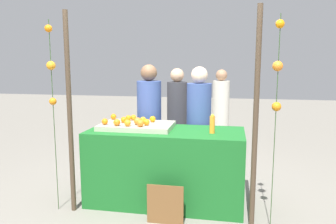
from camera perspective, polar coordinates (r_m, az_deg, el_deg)
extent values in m
plane|color=gray|center=(4.29, -0.39, -15.19)|extent=(24.00, 24.00, 0.00)
cube|color=#196023|center=(4.13, -0.40, -9.37)|extent=(1.88, 0.80, 0.92)
cube|color=#B2AD99|center=(4.14, -5.39, -2.39)|extent=(0.89, 0.58, 0.06)
sphere|color=orange|center=(4.45, -9.42, -0.80)|extent=(0.08, 0.08, 0.08)
sphere|color=orange|center=(4.32, -6.86, -1.04)|extent=(0.07, 0.07, 0.07)
sphere|color=orange|center=(4.00, -8.85, -1.78)|extent=(0.08, 0.08, 0.08)
sphere|color=orange|center=(3.99, -3.74, -1.77)|extent=(0.08, 0.08, 0.08)
sphere|color=orange|center=(4.03, -5.28, -1.60)|extent=(0.09, 0.09, 0.09)
sphere|color=orange|center=(3.96, -7.02, -1.89)|extent=(0.08, 0.08, 0.08)
sphere|color=orange|center=(4.16, -4.36, -1.35)|extent=(0.08, 0.08, 0.08)
sphere|color=orange|center=(4.35, -5.99, -0.95)|extent=(0.07, 0.07, 0.07)
sphere|color=orange|center=(4.20, -2.68, -1.24)|extent=(0.08, 0.08, 0.08)
sphere|color=orange|center=(4.19, -7.68, -1.36)|extent=(0.08, 0.08, 0.08)
sphere|color=orange|center=(4.10, -10.88, -1.63)|extent=(0.08, 0.08, 0.08)
sphere|color=orange|center=(3.91, -4.82, -1.98)|extent=(0.08, 0.08, 0.08)
cylinder|color=orange|center=(3.85, 7.66, -2.18)|extent=(0.06, 0.06, 0.20)
cylinder|color=yellow|center=(3.83, 7.69, -0.55)|extent=(0.03, 0.03, 0.02)
cube|color=brown|center=(3.67, -0.50, -15.86)|extent=(0.40, 0.01, 0.45)
cube|color=black|center=(3.69, -0.46, -15.77)|extent=(0.37, 0.02, 0.42)
cylinder|color=#384C8C|center=(4.72, -3.25, -3.58)|extent=(0.34, 0.34, 1.47)
sphere|color=brown|center=(4.61, -3.34, 6.81)|extent=(0.23, 0.23, 0.23)
cylinder|color=#384C8C|center=(4.60, 5.31, -4.08)|extent=(0.34, 0.34, 1.45)
sphere|color=beige|center=(4.48, 5.46, 6.40)|extent=(0.23, 0.23, 0.23)
cylinder|color=beige|center=(6.41, 9.08, -0.81)|extent=(0.32, 0.32, 1.38)
sphere|color=#A87A59|center=(6.33, 9.25, 6.32)|extent=(0.22, 0.22, 0.22)
cylinder|color=#333338|center=(5.44, 1.57, -2.22)|extent=(0.33, 0.33, 1.41)
sphere|color=tan|center=(5.35, 1.60, 6.40)|extent=(0.22, 0.22, 0.22)
cylinder|color=#473828|center=(3.89, -16.65, -0.39)|extent=(0.06, 0.06, 2.30)
cylinder|color=#473828|center=(3.47, 14.93, -1.41)|extent=(0.06, 0.06, 2.30)
cylinder|color=#2D4C23|center=(3.98, -19.16, -1.01)|extent=(0.01, 0.01, 2.20)
sphere|color=orange|center=(3.95, -20.01, 13.44)|extent=(0.08, 0.08, 0.08)
sphere|color=orange|center=(3.92, -19.60, 7.60)|extent=(0.10, 0.10, 0.10)
sphere|color=orange|center=(3.95, -19.31, 1.75)|extent=(0.08, 0.08, 0.08)
cylinder|color=#2D4C23|center=(3.50, 18.07, -2.26)|extent=(0.01, 0.01, 2.20)
sphere|color=orange|center=(3.46, 18.84, 14.24)|extent=(0.09, 0.09, 0.09)
sphere|color=orange|center=(3.44, 18.46, 7.56)|extent=(0.10, 0.10, 0.10)
sphere|color=orange|center=(3.48, 18.27, 0.89)|extent=(0.09, 0.09, 0.09)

